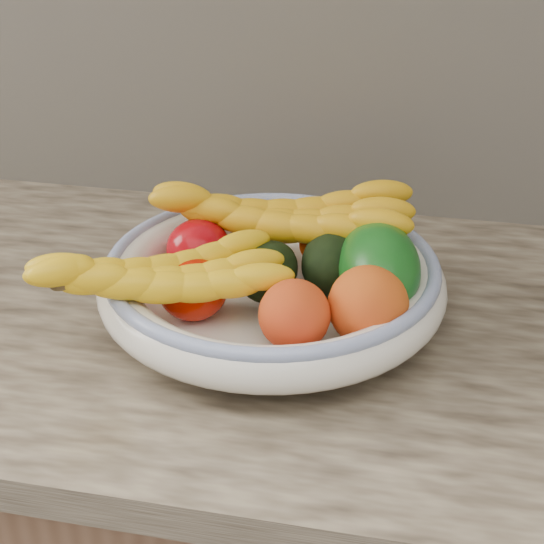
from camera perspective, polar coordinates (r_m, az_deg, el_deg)
The scene contains 12 objects.
fruit_bowl at distance 0.94m, azimuth -0.00°, elevation -0.61°, with size 0.39×0.39×0.08m.
clementine_back_left at distance 1.03m, azimuth -0.42°, elevation 2.54°, with size 0.05×0.05×0.04m, color orange.
clementine_back_right at distance 1.01m, azimuth 3.17°, elevation 1.85°, with size 0.05×0.05×0.04m, color #EA4F04.
tomato_left at distance 0.98m, azimuth -5.03°, elevation 1.60°, with size 0.08×0.08×0.07m, color #AD060F.
tomato_near_left at distance 0.90m, azimuth -5.44°, elevation -1.15°, with size 0.08×0.08×0.07m, color #BF1100.
avocado_center at distance 0.92m, azimuth -0.23°, elevation 0.04°, with size 0.06×0.09×0.06m, color black.
avocado_right at distance 0.95m, azimuth 4.34°, elevation 0.77°, with size 0.07×0.11×0.07m, color black.
green_mango at distance 0.91m, azimuth 7.28°, elevation 0.23°, with size 0.09×0.14×0.10m, color #0E4E12.
peach_front at distance 0.84m, azimuth 1.54°, elevation -2.95°, with size 0.07×0.07×0.07m, color orange.
peach_right at distance 0.86m, azimuth 6.60°, elevation -2.29°, with size 0.08×0.08×0.08m, color orange.
banana_bunch_back at distance 0.98m, azimuth 0.53°, elevation 3.35°, with size 0.33×0.12×0.09m, color gold, non-canonical shape.
banana_bunch_front at distance 0.87m, azimuth -7.65°, elevation -0.73°, with size 0.28×0.11×0.08m, color yellow, non-canonical shape.
Camera 1 is at (0.17, 0.86, 1.41)m, focal length 55.00 mm.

